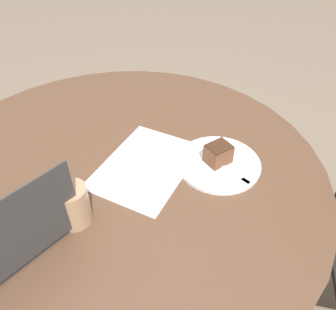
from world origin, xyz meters
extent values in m
plane|color=#6B5B4C|center=(0.00, 0.00, 0.00)|extent=(12.00, 12.00, 0.00)
cylinder|color=#4C3323|center=(0.00, 0.00, 0.01)|extent=(0.53, 0.53, 0.02)
cylinder|color=#4C3323|center=(0.00, 0.00, 0.36)|extent=(0.12, 0.12, 0.67)
cylinder|color=#4C3323|center=(0.00, 0.00, 0.71)|extent=(1.24, 1.24, 0.03)
cube|color=black|center=(0.64, -0.35, 0.23)|extent=(0.05, 0.05, 0.45)
cube|color=white|center=(0.07, -0.05, 0.73)|extent=(0.41, 0.38, 0.00)
cylinder|color=silver|center=(0.26, -0.16, 0.73)|extent=(0.25, 0.25, 0.01)
cube|color=brown|center=(0.26, -0.15, 0.76)|extent=(0.07, 0.06, 0.06)
cube|color=#351E13|center=(0.26, -0.15, 0.80)|extent=(0.07, 0.06, 0.00)
cube|color=silver|center=(0.26, -0.19, 0.74)|extent=(0.05, 0.17, 0.00)
cube|color=silver|center=(0.27, -0.26, 0.74)|extent=(0.03, 0.03, 0.00)
cylinder|color=#997556|center=(-0.17, -0.13, 0.78)|extent=(0.08, 0.08, 0.11)
cube|color=#2D2D2D|center=(-0.35, -0.10, 0.73)|extent=(0.36, 0.29, 0.02)
cube|color=black|center=(-0.35, -0.10, 0.74)|extent=(0.28, 0.19, 0.00)
cube|color=#2D2D2D|center=(-0.31, -0.21, 0.84)|extent=(0.30, 0.10, 0.20)
cube|color=black|center=(-0.31, -0.20, 0.84)|extent=(0.28, 0.10, 0.18)
camera|label=1|loc=(-0.25, -0.70, 1.39)|focal=35.00mm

